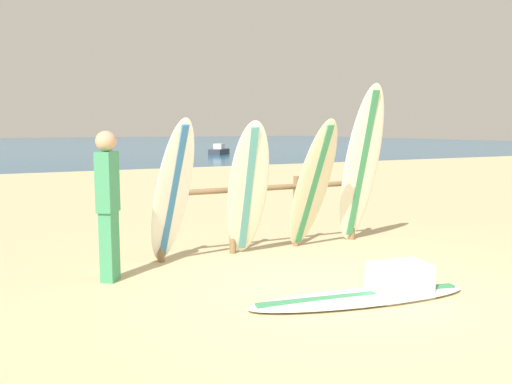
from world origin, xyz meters
TOP-DOWN VIEW (x-y plane):
  - ground_plane at (0.00, 0.00)m, footprint 120.00×120.00m
  - ocean_water at (0.00, 58.00)m, footprint 120.00×80.00m
  - surfboard_rack at (0.32, 2.22)m, footprint 3.23×0.09m
  - surfboard_leaning_far_left at (-1.18, 1.90)m, footprint 0.61×0.92m
  - surfboard_leaning_left at (-0.13, 1.87)m, footprint 0.70×0.93m
  - surfboard_leaning_center_left at (0.86, 1.81)m, footprint 0.55×0.94m
  - surfboard_leaning_center at (1.78, 1.90)m, footprint 0.66×0.84m
  - surfboard_lying_on_sand at (0.12, -0.25)m, footprint 2.49×0.96m
  - beachgoer_standing at (-2.03, 1.63)m, footprint 0.31×0.33m
  - small_boat_offshore at (10.56, 28.26)m, footprint 1.96×2.05m
  - cooler_box at (0.57, -0.33)m, footprint 0.63×0.45m

SIDE VIEW (x-z plane):
  - ground_plane at x=0.00m, z-range 0.00..0.00m
  - ocean_water at x=0.00m, z-range 0.00..0.01m
  - surfboard_lying_on_sand at x=0.12m, z-range -0.01..0.08m
  - cooler_box at x=0.57m, z-range 0.00..0.36m
  - small_boat_offshore at x=10.56m, z-range -0.10..0.61m
  - surfboard_rack at x=0.32m, z-range 0.14..1.20m
  - surfboard_leaning_left at x=-0.13m, z-range 0.00..1.88m
  - surfboard_leaning_far_left at x=-1.18m, z-range 0.00..1.91m
  - surfboard_leaning_center_left at x=0.86m, z-range 0.00..1.91m
  - beachgoer_standing at x=-2.03m, z-range 0.09..1.83m
  - surfboard_leaning_center at x=1.78m, z-range 0.00..2.41m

